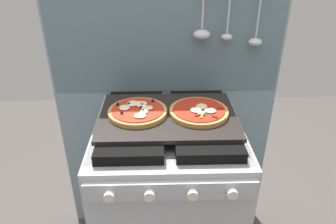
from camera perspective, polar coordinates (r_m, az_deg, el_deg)
The scene contains 5 objects.
kitchen_backsplash at distance 1.61m, azimuth -0.27°, elevation 1.36°, with size 1.10×0.09×1.55m.
stove at distance 1.53m, azimuth 0.00°, elevation -15.83°, with size 0.60×0.64×0.90m.
baking_tray at distance 1.26m, azimuth 0.00°, elevation -0.72°, with size 0.54×0.38×0.02m, color black.
pizza_left at distance 1.26m, azimuth -5.50°, elevation 0.15°, with size 0.23×0.23×0.03m.
pizza_right at distance 1.26m, azimuth 5.64°, elevation 0.07°, with size 0.23×0.23×0.03m.
Camera 1 is at (-0.03, -1.10, 1.52)m, focal length 33.73 mm.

